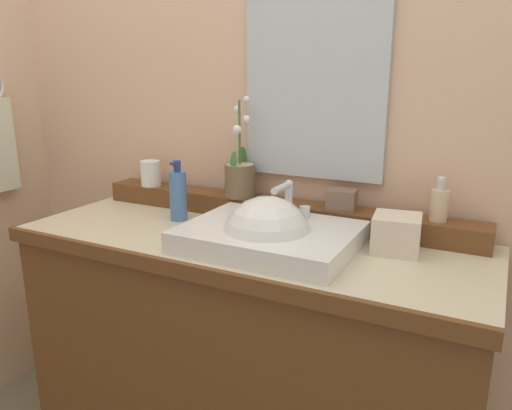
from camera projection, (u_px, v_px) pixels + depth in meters
The scene contains 12 objects.
wall_back at pixel (297, 119), 1.77m from camera, with size 3.23×0.20×2.42m, color #DCB292.
vanity_cabinet at pixel (247, 362), 1.64m from camera, with size 1.46×0.56×0.88m.
back_ledge at pixel (275, 210), 1.70m from camera, with size 1.37×0.11×0.07m, color brown.
sink_basin at pixel (268, 240), 1.43m from camera, with size 0.49×0.38×0.29m.
soap_bar at pixel (246, 208), 1.58m from camera, with size 0.07×0.04×0.02m, color beige.
potted_plant at pixel (240, 175), 1.72m from camera, with size 0.11×0.11×0.35m.
soap_dispenser at pixel (439, 204), 1.44m from camera, with size 0.05×0.05×0.13m.
tumbler_cup at pixel (151, 173), 1.90m from camera, with size 0.08×0.08×0.10m, color silver.
trinket_box at pixel (342, 199), 1.57m from camera, with size 0.09×0.07×0.06m, color brown.
lotion_bottle at pixel (178, 195), 1.69m from camera, with size 0.06×0.06×0.21m.
tissue_box at pixel (396, 234), 1.40m from camera, with size 0.13×0.13×0.11m, color beige.
mirror at pixel (314, 87), 1.60m from camera, with size 0.48×0.02×0.59m, color silver.
Camera 1 is at (0.69, -1.28, 1.38)m, focal length 34.66 mm.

